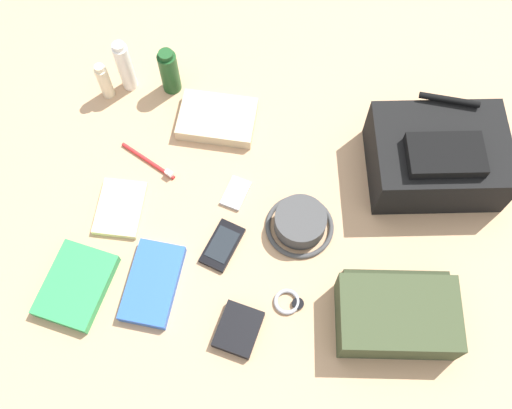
# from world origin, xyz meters

# --- Properties ---
(ground_plane) EXTENTS (2.64, 2.02, 0.02)m
(ground_plane) POSITION_xyz_m (0.00, 0.00, -0.01)
(ground_plane) COLOR tan
(ground_plane) RESTS_ON ground
(backpack) EXTENTS (0.37, 0.31, 0.17)m
(backpack) POSITION_xyz_m (0.42, 0.20, 0.07)
(backpack) COLOR black
(backpack) RESTS_ON ground_plane
(toiletry_pouch) EXTENTS (0.29, 0.25, 0.10)m
(toiletry_pouch) POSITION_xyz_m (0.36, -0.21, 0.05)
(toiletry_pouch) COLOR #384228
(toiletry_pouch) RESTS_ON ground_plane
(bucket_hat) EXTENTS (0.17, 0.17, 0.06)m
(bucket_hat) POSITION_xyz_m (0.11, -0.02, 0.03)
(bucket_hat) COLOR #414141
(bucket_hat) RESTS_ON ground_plane
(lotion_bottle) EXTENTS (0.03, 0.03, 0.12)m
(lotion_bottle) POSITION_xyz_m (-0.46, 0.27, 0.06)
(lotion_bottle) COLOR beige
(lotion_bottle) RESTS_ON ground_plane
(toothpaste_tube) EXTENTS (0.04, 0.04, 0.17)m
(toothpaste_tube) POSITION_xyz_m (-0.41, 0.31, 0.08)
(toothpaste_tube) COLOR white
(toothpaste_tube) RESTS_ON ground_plane
(shampoo_bottle) EXTENTS (0.05, 0.05, 0.15)m
(shampoo_bottle) POSITION_xyz_m (-0.30, 0.32, 0.07)
(shampoo_bottle) COLOR #19471E
(shampoo_bottle) RESTS_ON ground_plane
(paperback_novel) EXTENTS (0.16, 0.20, 0.03)m
(paperback_novel) POSITION_xyz_m (-0.37, -0.27, 0.01)
(paperback_novel) COLOR #2D934C
(paperback_novel) RESTS_ON ground_plane
(travel_guidebook) EXTENTS (0.11, 0.20, 0.03)m
(travel_guidebook) POSITION_xyz_m (-0.20, -0.23, 0.01)
(travel_guidebook) COLOR blue
(travel_guidebook) RESTS_ON ground_plane
(cell_phone) EXTENTS (0.09, 0.14, 0.01)m
(cell_phone) POSITION_xyz_m (-0.06, -0.11, 0.01)
(cell_phone) COLOR black
(cell_phone) RESTS_ON ground_plane
(media_player) EXTENTS (0.07, 0.09, 0.01)m
(media_player) POSITION_xyz_m (-0.06, 0.04, 0.01)
(media_player) COLOR #B7B7BC
(media_player) RESTS_ON ground_plane
(wristwatch) EXTENTS (0.07, 0.06, 0.01)m
(wristwatch) POSITION_xyz_m (0.12, -0.21, 0.01)
(wristwatch) COLOR #99999E
(wristwatch) RESTS_ON ground_plane
(toothbrush) EXTENTS (0.16, 0.08, 0.02)m
(toothbrush) POSITION_xyz_m (-0.29, 0.08, 0.01)
(toothbrush) COLOR red
(toothbrush) RESTS_ON ground_plane
(wallet) EXTENTS (0.11, 0.12, 0.02)m
(wallet) POSITION_xyz_m (0.02, -0.30, 0.01)
(wallet) COLOR black
(wallet) RESTS_ON ground_plane
(notepad) EXTENTS (0.12, 0.16, 0.02)m
(notepad) POSITION_xyz_m (-0.33, -0.06, 0.01)
(notepad) COLOR beige
(notepad) RESTS_ON ground_plane
(folded_towel) EXTENTS (0.21, 0.15, 0.04)m
(folded_towel) POSITION_xyz_m (-0.15, 0.24, 0.02)
(folded_towel) COLOR #C6B289
(folded_towel) RESTS_ON ground_plane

